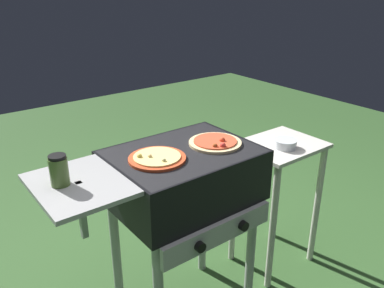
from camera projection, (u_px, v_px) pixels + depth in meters
name	position (u px, v px, depth m)	size (l,w,h in m)	color
grill	(181.00, 181.00, 1.78)	(0.96, 0.53, 0.90)	black
pizza_cheese	(157.00, 158.00, 1.65)	(0.24, 0.24, 0.03)	#C64723
pizza_pepperoni	(215.00, 142.00, 1.81)	(0.24, 0.24, 0.04)	beige
sauce_jar	(59.00, 170.00, 1.43)	(0.07, 0.07, 0.12)	#4C6B2D
prep_table	(278.00, 180.00, 2.25)	(0.44, 0.36, 0.77)	beige
topping_bowl_near	(285.00, 144.00, 2.10)	(0.12, 0.12, 0.04)	silver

